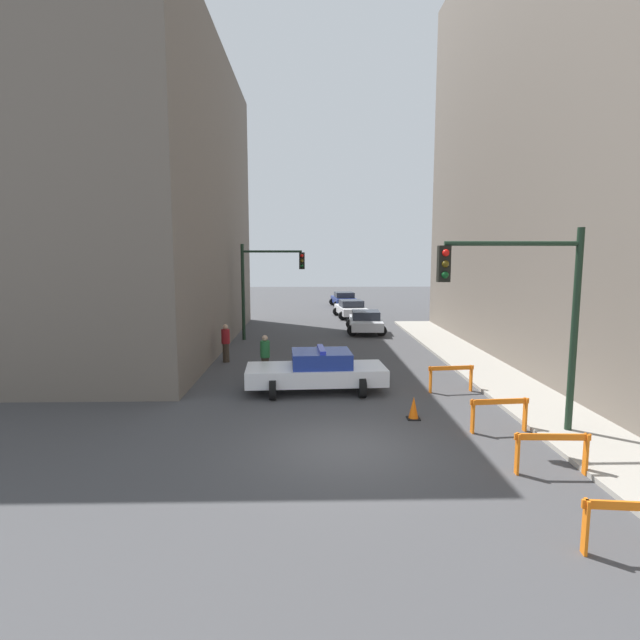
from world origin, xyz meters
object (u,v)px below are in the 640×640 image
barrier_corner (451,374)px  traffic_cone (414,408)px  traffic_light_far (263,278)px  barrier_front (635,519)px  parked_car_mid (351,309)px  police_car (317,371)px  pedestrian_corner (226,343)px  barrier_back (499,409)px  barrier_mid (552,447)px  parked_car_near (365,321)px  pedestrian_crossing (265,356)px  parked_car_far (344,299)px  traffic_light_near (531,299)px

barrier_corner → traffic_cone: (-1.86, -2.78, -0.30)m
traffic_light_far → barrier_front: size_ratio=3.26×
parked_car_mid → barrier_corner: parked_car_mid is taller
police_car → parked_car_mid: police_car is taller
pedestrian_corner → barrier_back: pedestrian_corner is taller
police_car → barrier_mid: size_ratio=3.00×
parked_car_near → parked_car_mid: 7.01m
pedestrian_crossing → pedestrian_corner: size_ratio=1.00×
parked_car_mid → traffic_cone: (-0.16, -22.84, -0.36)m
parked_car_far → pedestrian_crossing: (-4.81, -25.86, 0.19)m
parked_car_near → barrier_corner: 13.14m
traffic_light_near → barrier_corner: (-0.76, 4.05, -2.91)m
barrier_mid → barrier_corner: size_ratio=1.00×
traffic_light_far → barrier_front: (7.45, -19.98, -2.78)m
parked_car_far → pedestrian_crossing: size_ratio=2.68×
traffic_light_far → parked_car_mid: 11.28m
traffic_cone → pedestrian_corner: bearing=130.4°
barrier_back → traffic_light_far: bearing=117.1°
parked_car_far → traffic_cone: bearing=-95.5°
pedestrian_crossing → barrier_back: 8.85m
pedestrian_corner → barrier_front: (8.59, -14.27, -0.24)m
barrier_back → parked_car_mid: bearing=94.4°
parked_car_mid → traffic_cone: size_ratio=6.79×
barrier_back → traffic_cone: 2.32m
barrier_corner → traffic_light_far: bearing=124.3°
traffic_cone → barrier_mid: bearing=-59.3°
traffic_light_far → barrier_corner: bearing=-55.7°
traffic_light_far → parked_car_near: size_ratio=1.19×
parked_car_near → barrier_corner: size_ratio=2.75×
parked_car_far → barrier_mid: (1.96, -34.26, -0.06)m
parked_car_mid → barrier_back: (1.86, -23.94, -0.06)m
parked_car_near → barrier_front: (1.59, -22.40, -0.06)m
traffic_light_far → pedestrian_corner: bearing=-101.4°
police_car → parked_car_far: bearing=-9.2°
traffic_light_far → parked_car_mid: bearing=59.4°
police_car → parked_car_mid: 20.10m
barrier_corner → barrier_back: bearing=-87.6°
barrier_mid → barrier_corner: bearing=92.8°
pedestrian_crossing → parked_car_near: bearing=-143.7°
parked_car_far → barrier_corner: bearing=-91.7°
barrier_mid → traffic_cone: barrier_mid is taller
traffic_light_far → barrier_corner: traffic_light_far is taller
barrier_corner → parked_car_near: bearing=96.2°
parked_car_far → barrier_front: bearing=-92.3°
traffic_light_near → parked_car_far: bearing=94.3°
parked_car_near → barrier_corner: parked_car_near is taller
parked_car_near → pedestrian_crossing: (-5.05, -11.08, 0.19)m
pedestrian_corner → barrier_front: bearing=111.6°
pedestrian_crossing → barrier_back: bearing=109.4°
pedestrian_corner → barrier_corner: size_ratio=1.04×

